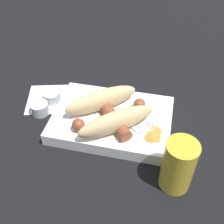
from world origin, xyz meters
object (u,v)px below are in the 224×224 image
Objects in this scene: sausage at (110,114)px; condiment_cup_near at (52,98)px; condiment_cup_far at (39,109)px; bread_roll at (109,110)px; food_tray at (112,120)px; drink_glass at (178,166)px.

sausage is 0.18m from condiment_cup_near.
sausage is 3.34× the size of condiment_cup_far.
condiment_cup_near is at bearing -19.64° from bread_roll.
food_tray is 6.16× the size of condiment_cup_near.
drink_glass is at bearing 139.83° from food_tray.
condiment_cup_near is at bearing -15.37° from food_tray.
condiment_cup_far is (0.18, 0.00, -0.00)m from food_tray.
condiment_cup_far is at bearing 0.71° from food_tray.
sausage reaches higher than food_tray.
drink_glass is at bearing 143.43° from bread_roll.
condiment_cup_near is 1.00× the size of condiment_cup_far.
condiment_cup_far is at bearing -3.32° from sausage.
bread_roll is 4.79× the size of condiment_cup_near.
drink_glass is (-0.34, 0.13, 0.04)m from condiment_cup_far.
bread_roll is 0.20m from drink_glass.
drink_glass reaches higher than bread_roll.
bread_roll is 0.18m from condiment_cup_near.
bread_roll is at bearing 67.78° from food_tray.
drink_glass reaches higher than condiment_cup_far.
bread_roll is at bearing 176.83° from condiment_cup_far.
sausage is 1.31× the size of drink_glass.
sausage is 0.19m from condiment_cup_far.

